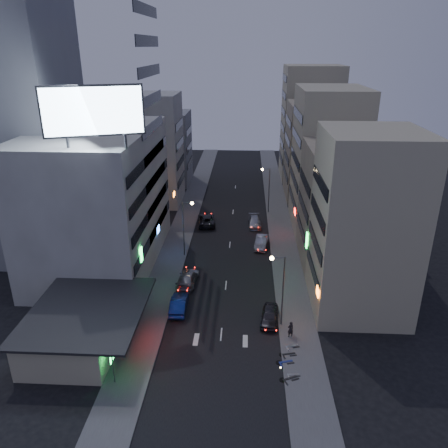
# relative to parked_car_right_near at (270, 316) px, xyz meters

# --- Properties ---
(ground) EXTENTS (180.00, 180.00, 0.00)m
(ground) POSITION_rel_parked_car_right_near_xyz_m (-5.08, -6.47, -0.77)
(ground) COLOR black
(ground) RESTS_ON ground
(sidewalk_left) EXTENTS (4.00, 120.00, 0.12)m
(sidewalk_left) POSITION_rel_parked_car_right_near_xyz_m (-13.08, 23.53, -0.71)
(sidewalk_left) COLOR #4C4C4F
(sidewalk_left) RESTS_ON ground
(sidewalk_right) EXTENTS (4.00, 120.00, 0.12)m
(sidewalk_right) POSITION_rel_parked_car_right_near_xyz_m (2.92, 23.53, -0.71)
(sidewalk_right) COLOR #4C4C4F
(sidewalk_right) RESTS_ON ground
(food_court) EXTENTS (11.00, 13.00, 3.88)m
(food_court) POSITION_rel_parked_car_right_near_xyz_m (-18.98, -4.47, 1.22)
(food_court) COLOR tan
(food_court) RESTS_ON ground
(white_building) EXTENTS (14.00, 24.00, 18.00)m
(white_building) POSITION_rel_parked_car_right_near_xyz_m (-22.08, 13.53, 8.23)
(white_building) COLOR #B2B3AE
(white_building) RESTS_ON ground
(grey_tower) EXTENTS (10.00, 14.00, 34.00)m
(grey_tower) POSITION_rel_parked_car_right_near_xyz_m (-31.08, 16.53, 16.23)
(grey_tower) COLOR gray
(grey_tower) RESTS_ON ground
(shophouse_near) EXTENTS (10.00, 11.00, 20.00)m
(shophouse_near) POSITION_rel_parked_car_right_near_xyz_m (9.92, 4.03, 9.23)
(shophouse_near) COLOR tan
(shophouse_near) RESTS_ON ground
(shophouse_mid) EXTENTS (11.00, 12.00, 16.00)m
(shophouse_mid) POSITION_rel_parked_car_right_near_xyz_m (10.42, 15.53, 7.23)
(shophouse_mid) COLOR gray
(shophouse_mid) RESTS_ON ground
(shophouse_far) EXTENTS (10.00, 14.00, 22.00)m
(shophouse_far) POSITION_rel_parked_car_right_near_xyz_m (9.92, 28.53, 10.23)
(shophouse_far) COLOR tan
(shophouse_far) RESTS_ON ground
(far_left_a) EXTENTS (11.00, 10.00, 20.00)m
(far_left_a) POSITION_rel_parked_car_right_near_xyz_m (-20.58, 38.53, 9.23)
(far_left_a) COLOR #B2B3AE
(far_left_a) RESTS_ON ground
(far_left_b) EXTENTS (12.00, 10.00, 15.00)m
(far_left_b) POSITION_rel_parked_car_right_near_xyz_m (-21.08, 51.53, 6.73)
(far_left_b) COLOR gray
(far_left_b) RESTS_ON ground
(far_right_a) EXTENTS (11.00, 12.00, 18.00)m
(far_right_a) POSITION_rel_parked_car_right_near_xyz_m (10.42, 43.53, 8.23)
(far_right_a) COLOR gray
(far_right_a) RESTS_ON ground
(far_right_b) EXTENTS (12.00, 12.00, 24.00)m
(far_right_b) POSITION_rel_parked_car_right_near_xyz_m (10.92, 57.53, 11.23)
(far_right_b) COLOR tan
(far_right_b) RESTS_ON ground
(billboard) EXTENTS (9.52, 3.75, 6.20)m
(billboard) POSITION_rel_parked_car_right_near_xyz_m (-18.08, 3.50, 20.89)
(billboard) COLOR #595B60
(billboard) RESTS_ON white_building
(street_lamp_right_near) EXTENTS (1.60, 0.44, 8.02)m
(street_lamp_right_near) POSITION_rel_parked_car_right_near_xyz_m (0.82, -0.47, 4.60)
(street_lamp_right_near) COLOR #595B60
(street_lamp_right_near) RESTS_ON sidewalk_right
(street_lamp_left) EXTENTS (1.60, 0.44, 8.02)m
(street_lamp_left) POSITION_rel_parked_car_right_near_xyz_m (-10.99, 15.53, 4.60)
(street_lamp_left) COLOR #595B60
(street_lamp_left) RESTS_ON sidewalk_left
(street_lamp_right_far) EXTENTS (1.60, 0.44, 8.02)m
(street_lamp_right_far) POSITION_rel_parked_car_right_near_xyz_m (0.82, 33.53, 4.60)
(street_lamp_right_far) COLOR #595B60
(street_lamp_right_far) RESTS_ON sidewalk_right
(parked_car_right_near) EXTENTS (2.34, 4.68, 1.53)m
(parked_car_right_near) POSITION_rel_parked_car_right_near_xyz_m (0.00, 0.00, 0.00)
(parked_car_right_near) COLOR #2D2B31
(parked_car_right_near) RESTS_ON ground
(parked_car_right_mid) EXTENTS (2.30, 4.94, 1.57)m
(parked_car_right_mid) POSITION_rel_parked_car_right_near_xyz_m (-0.41, 18.96, 0.02)
(parked_car_right_mid) COLOR #A8A9B0
(parked_car_right_mid) RESTS_ON ground
(parked_car_left) EXTENTS (3.45, 6.19, 1.64)m
(parked_car_left) POSITION_rel_parked_car_right_near_xyz_m (-9.33, 27.41, 0.05)
(parked_car_left) COLOR black
(parked_car_left) RESTS_ON ground
(parked_car_right_far) EXTENTS (2.34, 5.13, 1.46)m
(parked_car_right_far) POSITION_rel_parked_car_right_near_xyz_m (-1.29, 27.08, -0.04)
(parked_car_right_far) COLOR #97989E
(parked_car_right_far) RESTS_ON ground
(road_car_blue) EXTENTS (1.86, 5.00, 1.63)m
(road_car_blue) POSITION_rel_parked_car_right_near_xyz_m (-10.08, 1.76, 0.05)
(road_car_blue) COLOR navy
(road_car_blue) RESTS_ON ground
(road_car_silver) EXTENTS (2.58, 5.67, 1.61)m
(road_car_silver) POSITION_rel_parked_car_right_near_xyz_m (-9.87, 7.61, 0.04)
(road_car_silver) COLOR gray
(road_car_silver) RESTS_ON ground
(person) EXTENTS (0.76, 0.63, 1.77)m
(person) POSITION_rel_parked_car_right_near_xyz_m (1.98, -2.63, 0.24)
(person) COLOR black
(person) RESTS_ON sidewalk_right
(scooter_black_a) EXTENTS (1.48, 2.14, 1.25)m
(scooter_black_a) POSITION_rel_parked_car_right_near_xyz_m (2.03, -8.31, -0.02)
(scooter_black_a) COLOR black
(scooter_black_a) RESTS_ON sidewalk_right
(scooter_silver_a) EXTENTS (0.75, 1.72, 1.02)m
(scooter_silver_a) POSITION_rel_parked_car_right_near_xyz_m (2.36, -8.02, -0.14)
(scooter_silver_a) COLOR gray
(scooter_silver_a) RESTS_ON sidewalk_right
(scooter_blue) EXTENTS (1.21, 2.12, 1.23)m
(scooter_blue) POSITION_rel_parked_car_right_near_xyz_m (1.88, -6.21, -0.03)
(scooter_blue) COLOR navy
(scooter_blue) RESTS_ON sidewalk_right
(scooter_black_b) EXTENTS (1.09, 2.05, 1.19)m
(scooter_black_b) POSITION_rel_parked_car_right_near_xyz_m (2.25, -5.10, -0.05)
(scooter_black_b) COLOR black
(scooter_black_b) RESTS_ON sidewalk_right
(scooter_silver_b) EXTENTS (1.19, 2.02, 1.17)m
(scooter_silver_b) POSITION_rel_parked_car_right_near_xyz_m (2.62, -3.82, -0.06)
(scooter_silver_b) COLOR #B9BCC1
(scooter_silver_b) RESTS_ON sidewalk_right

